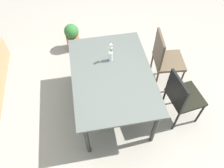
{
  "coord_description": "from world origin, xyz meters",
  "views": [
    {
      "loc": [
        -1.75,
        0.4,
        2.78
      ],
      "look_at": [
        -0.04,
        0.09,
        0.52
      ],
      "focal_mm": 34.93,
      "sensor_mm": 36.0,
      "label": 1
    }
  ],
  "objects": [
    {
      "name": "potted_plant",
      "position": [
        1.32,
        0.55,
        0.26
      ],
      "size": [
        0.25,
        0.25,
        0.5
      ],
      "color": "#9E6047",
      "rests_on": "ground"
    },
    {
      "name": "dining_table",
      "position": [
        -0.04,
        0.09,
        0.67
      ],
      "size": [
        1.43,
        1.0,
        0.73
      ],
      "color": "#4C514C",
      "rests_on": "ground"
    },
    {
      "name": "chair_near_left",
      "position": [
        -0.37,
        -0.76,
        0.5
      ],
      "size": [
        0.46,
        0.46,
        0.86
      ],
      "rotation": [
        0.0,
        0.0,
        3.28
      ],
      "color": "black",
      "rests_on": "ground"
    },
    {
      "name": "flower_vase",
      "position": [
        0.19,
        0.06,
        0.86
      ],
      "size": [
        0.06,
        0.05,
        0.29
      ],
      "color": "silver",
      "rests_on": "dining_table"
    },
    {
      "name": "ground_plane",
      "position": [
        0.0,
        0.0,
        0.0
      ],
      "size": [
        12.0,
        12.0,
        0.0
      ],
      "primitive_type": "plane",
      "color": "gray"
    },
    {
      "name": "chair_near_right",
      "position": [
        0.29,
        -0.75,
        0.52
      ],
      "size": [
        0.46,
        0.46,
        0.92
      ],
      "rotation": [
        0.0,
        0.0,
        3.04
      ],
      "color": "brown",
      "rests_on": "ground"
    }
  ]
}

